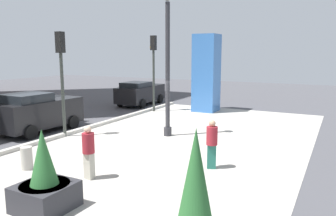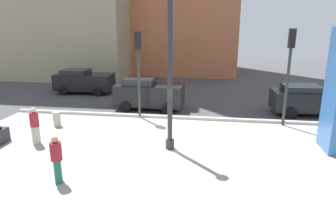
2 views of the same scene
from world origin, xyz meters
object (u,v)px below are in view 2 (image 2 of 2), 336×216
object	(u,v)px
traffic_light_far_side	(289,62)
car_far_lane	(311,100)
concrete_bollard	(57,119)
traffic_light_corner	(138,61)
car_curb_east	(84,81)
lamp_post	(170,76)
car_passing_lane	(149,94)
pedestrian_on_sidewalk	(57,157)
pedestrian_crossing	(35,124)

from	to	relation	value
traffic_light_far_side	car_far_lane	world-z (taller)	traffic_light_far_side
concrete_bollard	traffic_light_corner	size ratio (longest dim) A/B	0.16
car_far_lane	car_curb_east	world-z (taller)	car_curb_east
traffic_light_corner	car_curb_east	xyz separation A→B (m)	(-5.60, 5.45, -2.21)
lamp_post	car_curb_east	xyz separation A→B (m)	(-7.86, 9.49, -2.09)
car_passing_lane	lamp_post	bearing A→B (deg)	-70.04
concrete_bollard	car_curb_east	bearing A→B (deg)	103.78
traffic_light_far_side	car_curb_east	bearing A→B (deg)	156.48
traffic_light_corner	car_passing_lane	size ratio (longest dim) A/B	1.13
lamp_post	car_passing_lane	distance (m)	6.55
concrete_bollard	pedestrian_on_sidewalk	world-z (taller)	pedestrian_on_sidewalk
traffic_light_corner	pedestrian_crossing	size ratio (longest dim) A/B	2.84
lamp_post	concrete_bollard	bearing A→B (deg)	161.97
concrete_bollard	pedestrian_crossing	xyz separation A→B (m)	(0.30, -2.32, 0.52)
concrete_bollard	car_passing_lane	size ratio (longest dim) A/B	0.18
pedestrian_on_sidewalk	concrete_bollard	bearing A→B (deg)	118.60
lamp_post	pedestrian_on_sidewalk	bearing A→B (deg)	-134.03
concrete_bollard	car_passing_lane	world-z (taller)	car_passing_lane
lamp_post	pedestrian_on_sidewalk	size ratio (longest dim) A/B	3.84
pedestrian_on_sidewalk	pedestrian_crossing	bearing A→B (deg)	131.24
lamp_post	pedestrian_on_sidewalk	world-z (taller)	lamp_post
concrete_bollard	traffic_light_far_side	size ratio (longest dim) A/B	0.16
traffic_light_far_side	pedestrian_crossing	xyz separation A→B (m)	(-10.97, -4.15, -2.30)
lamp_post	pedestrian_crossing	xyz separation A→B (m)	(-5.70, -0.37, -2.11)
lamp_post	pedestrian_on_sidewalk	distance (m)	5.01
traffic_light_corner	car_curb_east	bearing A→B (deg)	135.79
traffic_light_corner	pedestrian_crossing	world-z (taller)	traffic_light_corner
car_curb_east	pedestrian_on_sidewalk	world-z (taller)	car_curb_east
traffic_light_far_side	pedestrian_on_sidewalk	bearing A→B (deg)	-140.10
car_passing_lane	pedestrian_on_sidewalk	bearing A→B (deg)	-96.48
car_far_lane	car_passing_lane	distance (m)	9.31
traffic_light_corner	car_far_lane	world-z (taller)	traffic_light_corner
pedestrian_crossing	lamp_post	bearing A→B (deg)	3.68
traffic_light_far_side	traffic_light_corner	xyz separation A→B (m)	(-7.52, 0.27, -0.08)
lamp_post	traffic_light_far_side	size ratio (longest dim) A/B	1.29
car_passing_lane	pedestrian_on_sidewalk	xyz separation A→B (m)	(-1.04, -9.12, -0.06)
traffic_light_far_side	pedestrian_on_sidewalk	size ratio (longest dim) A/B	2.97
traffic_light_corner	car_curb_east	world-z (taller)	traffic_light_corner
traffic_light_far_side	pedestrian_on_sidewalk	world-z (taller)	traffic_light_far_side
traffic_light_corner	car_passing_lane	distance (m)	2.82
traffic_light_far_side	traffic_light_corner	world-z (taller)	traffic_light_far_side
traffic_light_corner	pedestrian_on_sidewalk	xyz separation A→B (m)	(-0.90, -7.31, -2.23)
traffic_light_corner	pedestrian_crossing	xyz separation A→B (m)	(-3.45, -4.41, -2.22)
car_far_lane	lamp_post	bearing A→B (deg)	-140.07
lamp_post	concrete_bollard	size ratio (longest dim) A/B	8.24
pedestrian_on_sidewalk	lamp_post	bearing A→B (deg)	45.97
concrete_bollard	car_passing_lane	xyz separation A→B (m)	(3.88, 3.89, 0.58)
car_passing_lane	pedestrian_on_sidewalk	size ratio (longest dim) A/B	2.53
concrete_bollard	traffic_light_far_side	xyz separation A→B (m)	(11.28, 1.82, 2.83)
lamp_post	car_far_lane	distance (m)	9.61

